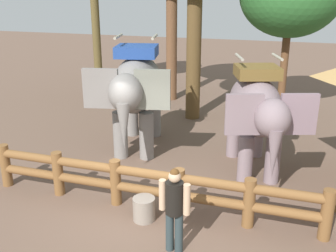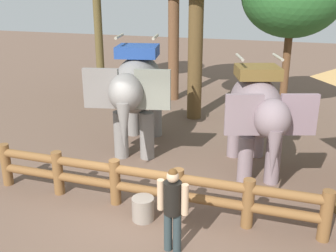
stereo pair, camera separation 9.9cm
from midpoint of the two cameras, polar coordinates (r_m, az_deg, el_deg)
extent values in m
plane|color=brown|center=(8.89, -3.36, -11.74)|extent=(60.00, 60.00, 0.00)
cylinder|color=brown|center=(10.38, -22.56, -5.24)|extent=(0.24, 0.24, 1.05)
cylinder|color=brown|center=(9.55, -15.80, -6.58)|extent=(0.24, 0.24, 1.05)
cylinder|color=brown|center=(8.88, -7.85, -8.03)|extent=(0.24, 0.24, 1.05)
cylinder|color=brown|center=(8.42, 1.25, -9.49)|extent=(0.24, 0.24, 1.05)
cylinder|color=brown|center=(8.18, 11.21, -10.80)|extent=(0.24, 0.24, 1.05)
cylinder|color=brown|center=(8.20, 21.52, -11.82)|extent=(0.24, 0.24, 1.05)
cylinder|color=brown|center=(8.66, -3.43, -9.20)|extent=(7.25, 0.24, 0.20)
cylinder|color=brown|center=(8.47, -3.48, -6.83)|extent=(7.25, 0.24, 0.20)
cylinder|color=gray|center=(11.07, -3.37, -1.38)|extent=(0.40, 0.40, 1.34)
cylinder|color=gray|center=(11.20, -7.11, -1.25)|extent=(0.40, 0.40, 1.34)
cylinder|color=gray|center=(12.76, -2.17, 1.49)|extent=(0.40, 0.40, 1.34)
cylinder|color=gray|center=(12.87, -5.44, 1.58)|extent=(0.40, 0.40, 1.34)
ellipsoid|color=gray|center=(11.61, -4.64, 6.09)|extent=(1.95, 3.24, 1.57)
ellipsoid|color=gray|center=(9.86, -6.41, 4.80)|extent=(1.05, 1.16, 0.96)
cube|color=gray|center=(9.86, -2.55, 5.24)|extent=(0.90, 0.32, 1.01)
cube|color=gray|center=(10.12, -9.92, 5.33)|extent=(0.90, 0.32, 1.01)
cone|color=gray|center=(9.75, -6.65, -0.08)|extent=(0.36, 0.36, 1.23)
cube|color=#22438E|center=(11.43, -4.77, 10.68)|extent=(1.33, 1.22, 0.31)
cylinder|color=#A59E8C|center=(11.30, -2.20, 12.69)|extent=(0.27, 0.90, 0.08)
cylinder|color=#A59E8C|center=(11.48, -7.42, 12.65)|extent=(0.27, 0.90, 0.08)
cylinder|color=gray|center=(10.03, 14.53, -4.65)|extent=(0.37, 0.37, 1.22)
cylinder|color=gray|center=(9.87, 10.76, -4.75)|extent=(0.37, 0.37, 1.22)
cylinder|color=gray|center=(11.50, 12.42, -1.33)|extent=(0.37, 0.37, 1.22)
cylinder|color=gray|center=(11.36, 9.13, -1.37)|extent=(0.37, 0.37, 1.22)
ellipsoid|color=gray|center=(10.31, 12.08, 2.98)|extent=(2.03, 2.99, 1.42)
ellipsoid|color=gray|center=(8.76, 14.48, 1.08)|extent=(1.03, 1.11, 0.87)
cube|color=gray|center=(9.02, 17.94, 1.62)|extent=(0.81, 0.37, 0.91)
cube|color=slate|center=(8.71, 10.56, 1.63)|extent=(0.81, 0.37, 0.91)
cone|color=gray|center=(8.71, 14.63, -3.93)|extent=(0.33, 0.33, 1.12)
cube|color=brown|center=(10.11, 12.42, 7.62)|extent=(1.27, 1.20, 0.28)
cylinder|color=#A59E8C|center=(10.16, 15.16, 9.57)|extent=(0.33, 0.80, 0.07)
cylinder|color=#A59E8C|center=(9.94, 9.92, 9.74)|extent=(0.33, 0.80, 0.07)
cylinder|color=#2B393C|center=(7.40, 1.17, -15.12)|extent=(0.15, 0.15, 0.79)
cylinder|color=#2B393C|center=(7.45, -0.14, -14.84)|extent=(0.15, 0.15, 0.79)
cylinder|color=black|center=(7.05, 0.53, -10.28)|extent=(0.35, 0.35, 0.61)
cylinder|color=#D3AA85|center=(6.98, 2.31, -10.51)|extent=(0.13, 0.13, 0.58)
cylinder|color=#D3AA85|center=(7.12, -1.20, -9.83)|extent=(0.13, 0.13, 0.58)
sphere|color=#D3AA85|center=(6.86, 0.54, -7.28)|extent=(0.22, 0.22, 0.22)
sphere|color=#593819|center=(6.83, 0.54, -6.83)|extent=(0.17, 0.17, 0.17)
cylinder|color=brown|center=(14.21, 3.50, 10.08)|extent=(0.52, 0.52, 4.60)
cylinder|color=brown|center=(17.91, -10.42, 12.86)|extent=(0.35, 0.35, 5.30)
cylinder|color=brown|center=(15.40, 16.09, 7.80)|extent=(0.28, 0.28, 3.39)
cylinder|color=brown|center=(16.72, 0.35, 12.23)|extent=(0.45, 0.45, 5.02)
cylinder|color=gray|center=(8.39, -3.81, -11.80)|extent=(0.46, 0.46, 0.50)
camera|label=1|loc=(0.05, -90.29, -0.10)|focal=42.42mm
camera|label=2|loc=(0.05, 89.71, 0.10)|focal=42.42mm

